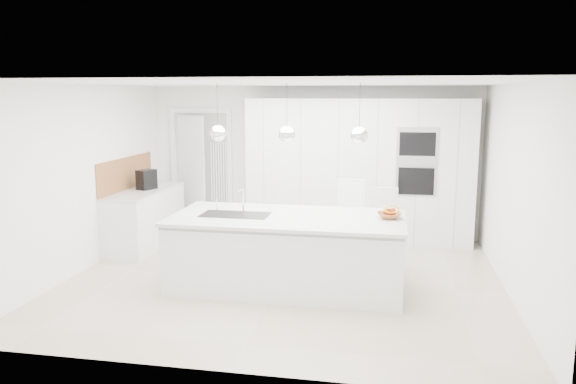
% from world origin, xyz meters
% --- Properties ---
extents(floor, '(5.50, 5.50, 0.00)m').
position_xyz_m(floor, '(0.00, 0.00, 0.00)').
color(floor, beige).
rests_on(floor, ground).
extents(wall_back, '(5.50, 0.00, 5.50)m').
position_xyz_m(wall_back, '(0.00, 2.50, 1.25)').
color(wall_back, white).
rests_on(wall_back, ground).
extents(wall_left, '(0.00, 5.00, 5.00)m').
position_xyz_m(wall_left, '(-2.75, 0.00, 1.25)').
color(wall_left, white).
rests_on(wall_left, ground).
extents(ceiling, '(5.50, 5.50, 0.00)m').
position_xyz_m(ceiling, '(0.00, 0.00, 2.50)').
color(ceiling, white).
rests_on(ceiling, wall_back).
extents(tall_cabinets, '(3.60, 0.60, 2.30)m').
position_xyz_m(tall_cabinets, '(0.80, 2.20, 1.15)').
color(tall_cabinets, white).
rests_on(tall_cabinets, floor).
extents(oven_stack, '(0.62, 0.04, 1.05)m').
position_xyz_m(oven_stack, '(1.70, 1.89, 1.35)').
color(oven_stack, '#A5A5A8').
rests_on(oven_stack, tall_cabinets).
extents(doorway_frame, '(1.11, 0.08, 2.13)m').
position_xyz_m(doorway_frame, '(-1.95, 2.47, 1.02)').
color(doorway_frame, white).
rests_on(doorway_frame, floor).
extents(hallway_door, '(0.76, 0.38, 2.00)m').
position_xyz_m(hallway_door, '(-2.20, 2.42, 1.00)').
color(hallway_door, white).
rests_on(hallway_door, floor).
extents(radiator, '(0.32, 0.04, 1.40)m').
position_xyz_m(radiator, '(-1.63, 2.46, 0.85)').
color(radiator, white).
rests_on(radiator, floor).
extents(left_base_cabinets, '(0.60, 1.80, 0.86)m').
position_xyz_m(left_base_cabinets, '(-2.45, 1.20, 0.43)').
color(left_base_cabinets, white).
rests_on(left_base_cabinets, floor).
extents(left_worktop, '(0.62, 1.82, 0.04)m').
position_xyz_m(left_worktop, '(-2.45, 1.20, 0.88)').
color(left_worktop, silver).
rests_on(left_worktop, left_base_cabinets).
extents(oak_backsplash, '(0.02, 1.80, 0.50)m').
position_xyz_m(oak_backsplash, '(-2.74, 1.20, 1.15)').
color(oak_backsplash, '#A06434').
rests_on(oak_backsplash, wall_left).
extents(island_base, '(2.80, 1.20, 0.86)m').
position_xyz_m(island_base, '(0.10, -0.30, 0.43)').
color(island_base, white).
rests_on(island_base, floor).
extents(island_worktop, '(2.84, 1.40, 0.04)m').
position_xyz_m(island_worktop, '(0.10, -0.25, 0.88)').
color(island_worktop, silver).
rests_on(island_worktop, island_base).
extents(island_sink, '(0.84, 0.44, 0.18)m').
position_xyz_m(island_sink, '(-0.55, -0.30, 0.82)').
color(island_sink, '#3F3F42').
rests_on(island_sink, island_worktop).
extents(island_tap, '(0.02, 0.02, 0.30)m').
position_xyz_m(island_tap, '(-0.50, -0.10, 1.05)').
color(island_tap, white).
rests_on(island_tap, island_worktop).
extents(pendant_left, '(0.20, 0.20, 0.20)m').
position_xyz_m(pendant_left, '(-0.75, -0.30, 1.90)').
color(pendant_left, white).
rests_on(pendant_left, ceiling).
extents(pendant_mid, '(0.20, 0.20, 0.20)m').
position_xyz_m(pendant_mid, '(0.10, -0.30, 1.90)').
color(pendant_mid, white).
rests_on(pendant_mid, ceiling).
extents(pendant_right, '(0.20, 0.20, 0.20)m').
position_xyz_m(pendant_right, '(0.95, -0.30, 1.90)').
color(pendant_right, white).
rests_on(pendant_right, ceiling).
extents(fruit_bowl, '(0.32, 0.32, 0.07)m').
position_xyz_m(fruit_bowl, '(1.32, -0.16, 0.94)').
color(fruit_bowl, '#A06434').
rests_on(fruit_bowl, island_worktop).
extents(espresso_machine, '(0.28, 0.33, 0.31)m').
position_xyz_m(espresso_machine, '(-2.43, 1.26, 1.05)').
color(espresso_machine, black).
rests_on(espresso_machine, left_worktop).
extents(bar_stool_left, '(0.44, 0.58, 1.22)m').
position_xyz_m(bar_stool_left, '(0.80, 0.59, 0.61)').
color(bar_stool_left, white).
rests_on(bar_stool_left, floor).
extents(bar_stool_right, '(0.50, 0.59, 1.10)m').
position_xyz_m(bar_stool_right, '(1.25, 0.71, 0.55)').
color(bar_stool_right, white).
rests_on(bar_stool_right, floor).
extents(apple_a, '(0.09, 0.09, 0.09)m').
position_xyz_m(apple_a, '(1.36, -0.12, 0.97)').
color(apple_a, '#A42505').
rests_on(apple_a, fruit_bowl).
extents(apple_b, '(0.07, 0.07, 0.07)m').
position_xyz_m(apple_b, '(1.28, -0.10, 0.97)').
color(apple_b, '#A42505').
rests_on(apple_b, fruit_bowl).
extents(apple_c, '(0.07, 0.07, 0.07)m').
position_xyz_m(apple_c, '(1.34, -0.12, 0.97)').
color(apple_c, '#A42505').
rests_on(apple_c, fruit_bowl).
extents(apple_extra_3, '(0.08, 0.08, 0.08)m').
position_xyz_m(apple_extra_3, '(1.31, -0.14, 0.97)').
color(apple_extra_3, '#A42505').
rests_on(apple_extra_3, fruit_bowl).
extents(banana_bunch, '(0.23, 0.17, 0.21)m').
position_xyz_m(banana_bunch, '(1.34, -0.16, 1.02)').
color(banana_bunch, yellow).
rests_on(banana_bunch, fruit_bowl).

